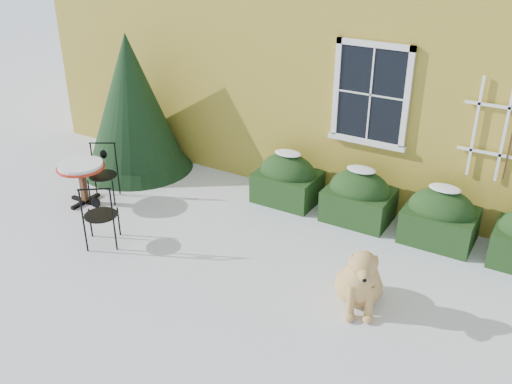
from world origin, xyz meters
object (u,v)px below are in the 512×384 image
Objects in this scene: dog at (360,281)px; bistro_table at (81,170)px; patio_chair_near at (100,215)px; evergreen_shrub at (133,117)px; patio_chair_far at (103,173)px.

bistro_table is at bearing 152.55° from dog.
bistro_table is 5.12m from dog.
patio_chair_near is at bearing 163.92° from dog.
evergreen_shrub is 2.54× the size of patio_chair_near.
patio_chair_near is (1.25, -0.84, -0.11)m from bistro_table.
patio_chair_far is at bearing 148.94° from dog.
evergreen_shrub is 1.67m from bistro_table.
patio_chair_near is 3.90m from dog.
evergreen_shrub is 2.45× the size of dog.
dog is at bearing -3.13° from bistro_table.
patio_chair_near is 0.96× the size of dog.
dog reaches higher than bistro_table.
patio_chair_near is at bearing -58.87° from evergreen_shrub.
dog is (5.11, -0.28, -0.23)m from bistro_table.
patio_chair_far is (0.19, 0.30, -0.12)m from bistro_table.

